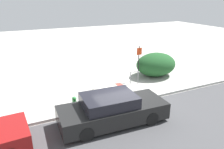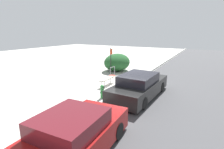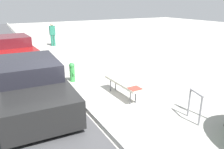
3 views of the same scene
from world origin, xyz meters
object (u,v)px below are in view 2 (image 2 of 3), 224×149
at_px(bike_rack, 112,71).
at_px(parked_car_far, 74,135).
at_px(fire_hydrant, 102,91).
at_px(sign_post, 111,59).
at_px(bench, 108,78).
at_px(parked_car_near, 139,86).

xyz_separation_m(bike_rack, parked_car_far, (-8.75, -3.56, 0.12)).
height_order(fire_hydrant, parked_car_far, parked_car_far).
distance_m(sign_post, fire_hydrant, 5.64).
relative_size(sign_post, fire_hydrant, 3.01).
bearing_deg(fire_hydrant, bench, 23.43).
distance_m(fire_hydrant, parked_car_near, 2.11).
bearing_deg(bench, fire_hydrant, -157.94).
xyz_separation_m(fire_hydrant, parked_car_far, (-4.30, -1.74, 0.22)).
distance_m(parked_car_near, parked_car_far, 5.52).
height_order(bike_rack, parked_car_near, parked_car_near).
relative_size(bike_rack, parked_car_near, 0.17).
bearing_deg(parked_car_far, bench, 19.41).
relative_size(bench, fire_hydrant, 2.29).
height_order(sign_post, parked_car_near, sign_post).
bearing_deg(bench, bike_rack, 19.69).
bearing_deg(sign_post, parked_car_far, -156.59).
relative_size(bench, bike_rack, 2.12).
bearing_deg(fire_hydrant, bike_rack, 22.26).
bearing_deg(sign_post, bench, -154.49).
bearing_deg(bench, parked_car_near, -112.11).
height_order(bench, parked_car_near, parked_car_near).
distance_m(sign_post, parked_car_far, 10.21).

